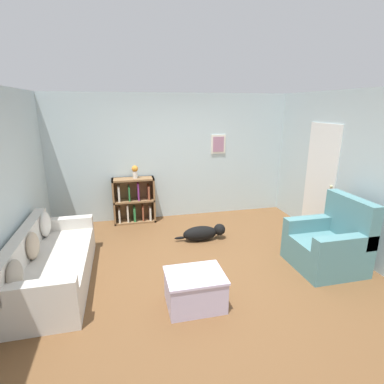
# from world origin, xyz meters

# --- Properties ---
(ground_plane) EXTENTS (14.00, 14.00, 0.00)m
(ground_plane) POSITION_xyz_m (0.00, 0.00, 0.00)
(ground_plane) COLOR brown
(wall_back) EXTENTS (5.60, 0.13, 2.60)m
(wall_back) POSITION_xyz_m (0.00, 2.25, 1.30)
(wall_back) COLOR silver
(wall_back) RESTS_ON ground_plane
(wall_right) EXTENTS (0.16, 5.00, 2.60)m
(wall_right) POSITION_xyz_m (2.55, 0.02, 1.29)
(wall_right) COLOR silver
(wall_right) RESTS_ON ground_plane
(couch) EXTENTS (0.87, 2.07, 0.79)m
(couch) POSITION_xyz_m (-2.07, -0.02, 0.29)
(couch) COLOR beige
(couch) RESTS_ON ground_plane
(bookshelf) EXTENTS (0.84, 0.31, 0.94)m
(bookshelf) POSITION_xyz_m (-0.85, 2.05, 0.44)
(bookshelf) COLOR olive
(bookshelf) RESTS_ON ground_plane
(recliner_chair) EXTENTS (0.91, 0.93, 1.07)m
(recliner_chair) POSITION_xyz_m (1.90, -0.48, 0.37)
(recliner_chair) COLOR slate
(recliner_chair) RESTS_ON ground_plane
(coffee_table) EXTENTS (0.70, 0.56, 0.42)m
(coffee_table) POSITION_xyz_m (-0.27, -0.92, 0.23)
(coffee_table) COLOR #BCB2D1
(coffee_table) RESTS_ON ground_plane
(dog) EXTENTS (0.93, 0.24, 0.28)m
(dog) POSITION_xyz_m (0.31, 0.83, 0.14)
(dog) COLOR black
(dog) RESTS_ON ground_plane
(vase) EXTENTS (0.13, 0.13, 0.26)m
(vase) POSITION_xyz_m (-0.80, 2.02, 1.08)
(vase) COLOR silver
(vase) RESTS_ON bookshelf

